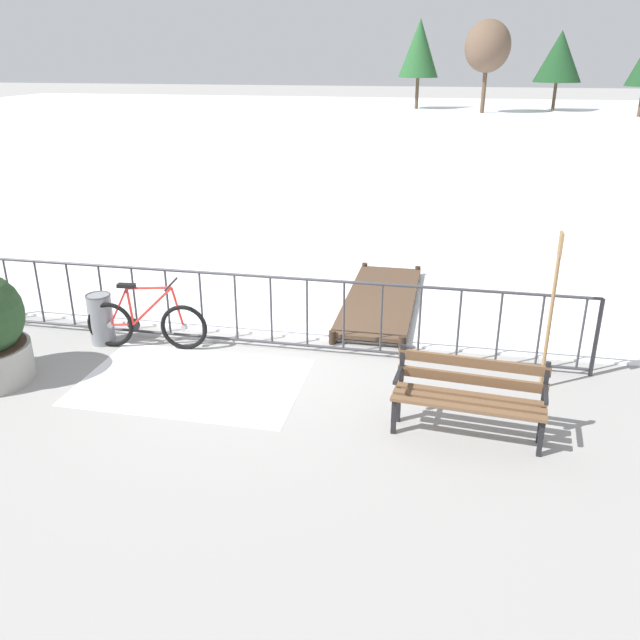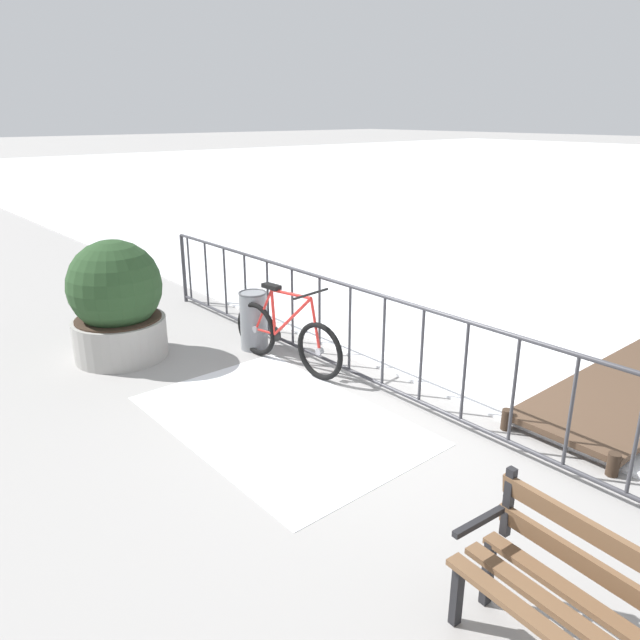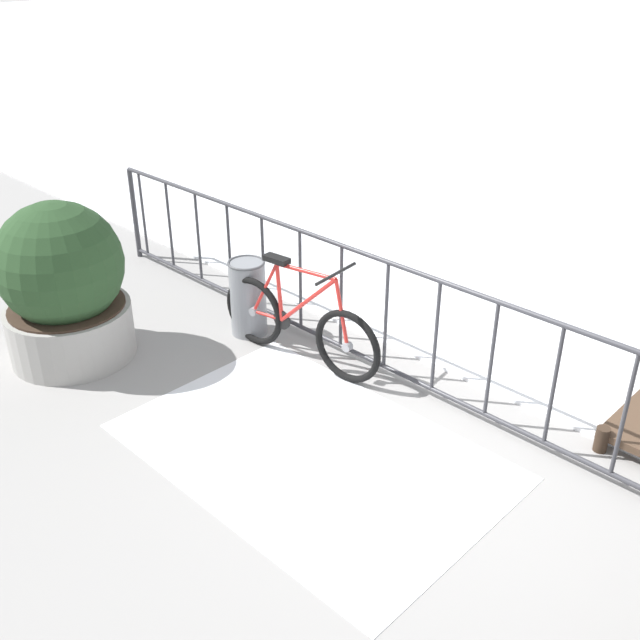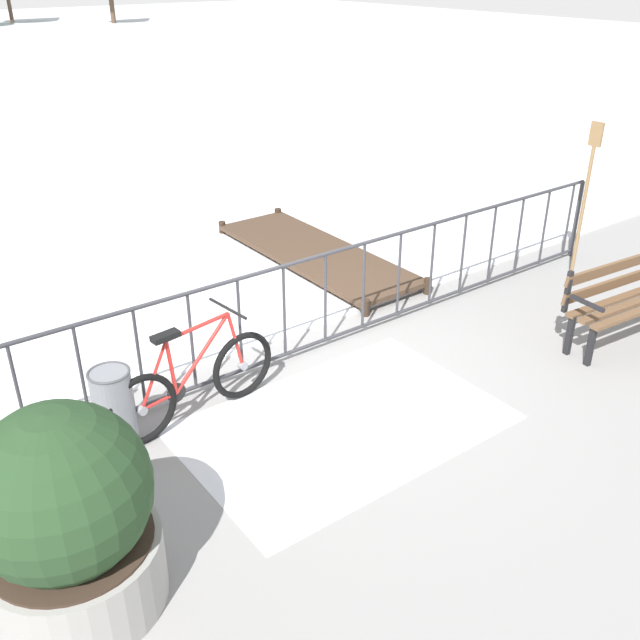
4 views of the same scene
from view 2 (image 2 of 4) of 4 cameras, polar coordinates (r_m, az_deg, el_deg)
The scene contains 8 objects.
ground_plane at distance 6.29m, azimuth 7.56°, elevation -7.50°, with size 160.00×160.00×0.00m, color gray.
snow_patch at distance 5.86m, azimuth -3.86°, elevation -9.40°, with size 2.78×1.83×0.01m, color white.
railing_fence at distance 6.06m, azimuth 7.78°, elevation -2.76°, with size 9.06×0.06×1.07m.
bicycle_near_railing at distance 6.90m, azimuth -3.24°, elevation -1.57°, with size 1.71×0.52×0.97m.
park_bench at distance 3.49m, azimuth 26.31°, elevation -24.21°, with size 1.64×0.62×0.89m.
planter_with_shrub at distance 7.46m, azimuth -18.77°, elevation 1.60°, with size 1.09×1.09×1.43m.
trash_bin at distance 7.47m, azimuth -6.33°, elevation 0.01°, with size 0.35×0.35×0.73m.
wooden_dock at distance 7.08m, azimuth 28.02°, elevation -5.52°, with size 1.10×3.40×0.20m.
Camera 2 is at (3.71, -4.25, 2.79)m, focal length 33.67 mm.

